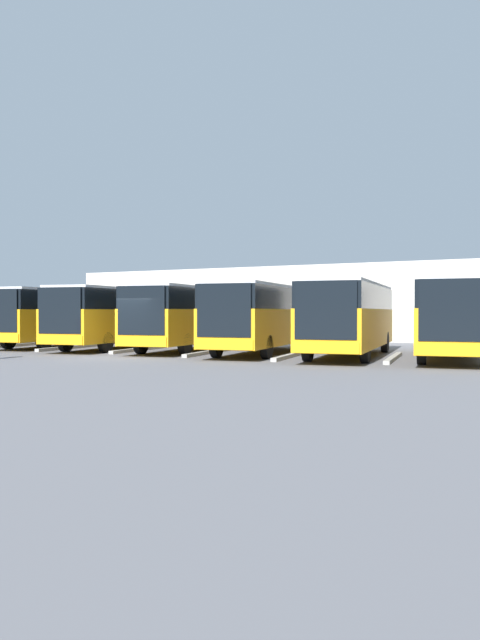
{
  "coord_description": "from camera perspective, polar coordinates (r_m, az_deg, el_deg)",
  "views": [
    {
      "loc": [
        -16.69,
        20.99,
        1.93
      ],
      "look_at": [
        -2.75,
        -5.3,
        1.54
      ],
      "focal_mm": 35.0,
      "sensor_mm": 36.0,
      "label": 1
    }
  ],
  "objects": [
    {
      "name": "curb_divider_4",
      "position": [
        33.53,
        -15.34,
        -2.44
      ],
      "size": [
        1.03,
        5.27,
        0.15
      ],
      "primitive_type": "cube",
      "rotation": [
        0.0,
        0.0,
        0.15
      ],
      "color": "#9E9E99",
      "rests_on": "ground_plane"
    },
    {
      "name": "curb_divider_5",
      "position": [
        36.66,
        -19.85,
        -2.18
      ],
      "size": [
        1.03,
        5.27,
        0.15
      ],
      "primitive_type": "cube",
      "rotation": [
        0.0,
        0.0,
        0.15
      ],
      "color": "#9E9E99",
      "rests_on": "ground_plane"
    },
    {
      "name": "station_building",
      "position": [
        48.91,
        7.97,
        1.5
      ],
      "size": [
        36.46,
        16.68,
        5.08
      ],
      "color": "beige",
      "rests_on": "ground_plane"
    },
    {
      "name": "curb_divider_2",
      "position": [
        28.53,
        -2.93,
        -2.97
      ],
      "size": [
        1.03,
        5.27,
        0.15
      ],
      "primitive_type": "cube",
      "rotation": [
        0.0,
        0.0,
        0.15
      ],
      "color": "#9E9E99",
      "rests_on": "ground_plane"
    },
    {
      "name": "bus_6",
      "position": [
        39.41,
        -19.89,
        0.47
      ],
      "size": [
        4.06,
        10.89,
        3.14
      ],
      "rotation": [
        0.0,
        0.0,
        0.15
      ],
      "color": "orange",
      "rests_on": "ground_plane"
    },
    {
      "name": "bus_5",
      "position": [
        36.22,
        -15.79,
        0.47
      ],
      "size": [
        4.06,
        10.89,
        3.14
      ],
      "rotation": [
        0.0,
        0.0,
        0.15
      ],
      "color": "orange",
      "rests_on": "ground_plane"
    },
    {
      "name": "ground_plane",
      "position": [
        26.89,
        -10.55,
        -3.37
      ],
      "size": [
        600.0,
        600.0,
        0.0
      ],
      "primitive_type": "plane",
      "color": "#5B5B60"
    },
    {
      "name": "curb_divider_1",
      "position": [
        26.5,
        4.68,
        -3.26
      ],
      "size": [
        1.03,
        5.27,
        0.15
      ],
      "primitive_type": "cube",
      "rotation": [
        0.0,
        0.0,
        0.15
      ],
      "color": "#9E9E99",
      "rests_on": "ground_plane"
    },
    {
      "name": "bus_2",
      "position": [
        28.87,
        2.24,
        0.43
      ],
      "size": [
        4.06,
        10.89,
        3.14
      ],
      "rotation": [
        0.0,
        0.0,
        0.15
      ],
      "color": "orange",
      "rests_on": "ground_plane"
    },
    {
      "name": "bus_0",
      "position": [
        26.88,
        19.0,
        0.36
      ],
      "size": [
        4.06,
        10.89,
        3.14
      ],
      "rotation": [
        0.0,
        0.0,
        0.15
      ],
      "color": "orange",
      "rests_on": "ground_plane"
    },
    {
      "name": "bus_1",
      "position": [
        27.17,
        10.04,
        0.4
      ],
      "size": [
        4.06,
        10.89,
        3.14
      ],
      "rotation": [
        0.0,
        0.0,
        0.15
      ],
      "color": "orange",
      "rests_on": "ground_plane"
    },
    {
      "name": "bus_4",
      "position": [
        33.29,
        -10.88,
        0.46
      ],
      "size": [
        4.06,
        10.89,
        3.14
      ],
      "rotation": [
        0.0,
        0.0,
        0.15
      ],
      "color": "orange",
      "rests_on": "ground_plane"
    },
    {
      "name": "bus_3",
      "position": [
        31.19,
        -4.42,
        0.45
      ],
      "size": [
        4.06,
        10.89,
        3.14
      ],
      "rotation": [
        0.0,
        0.0,
        0.15
      ],
      "color": "orange",
      "rests_on": "ground_plane"
    },
    {
      "name": "curb_divider_0",
      "position": [
        25.82,
        13.85,
        -3.38
      ],
      "size": [
        1.03,
        5.27,
        0.15
      ],
      "primitive_type": "cube",
      "rotation": [
        0.0,
        0.0,
        0.15
      ],
      "color": "#9E9E99",
      "rests_on": "ground_plane"
    },
    {
      "name": "curb_divider_3",
      "position": [
        31.15,
        -9.22,
        -2.66
      ],
      "size": [
        1.03,
        5.27,
        0.15
      ],
      "primitive_type": "cube",
      "rotation": [
        0.0,
        0.0,
        0.15
      ],
      "color": "#9E9E99",
      "rests_on": "ground_plane"
    }
  ]
}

